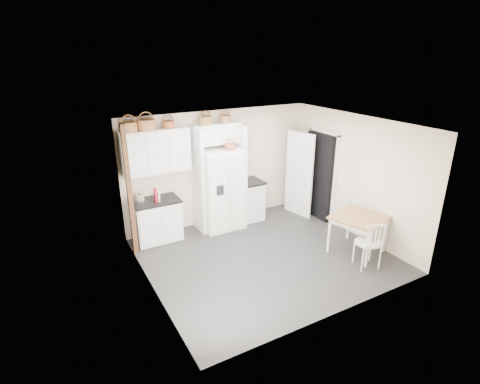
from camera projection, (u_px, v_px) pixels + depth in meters
floor at (265, 256)px, 7.42m from camera, size 4.50×4.50×0.00m
ceiling at (268, 125)px, 6.49m from camera, size 4.50×4.50×0.00m
wall_back at (219, 167)px, 8.59m from camera, size 4.50×0.00×4.50m
wall_left at (147, 220)px, 5.93m from camera, size 0.00×4.00×4.00m
wall_right at (355, 176)px, 7.98m from camera, size 0.00×4.00×4.00m
refrigerator at (221, 189)px, 8.35m from camera, size 0.94×0.75×1.82m
base_cab_left at (157, 221)px, 7.91m from camera, size 0.94×0.59×0.87m
base_cab_right at (249, 200)px, 8.93m from camera, size 0.52×0.62×0.91m
dining_table at (358, 234)px, 7.44m from camera, size 1.17×1.17×0.78m
windsor_chair at (368, 242)px, 6.89m from camera, size 0.61×0.58×1.01m
counter_left at (155, 201)px, 7.75m from camera, size 0.98×0.63×0.04m
counter_right at (250, 181)px, 8.76m from camera, size 0.56×0.67×0.04m
toaster at (137, 199)px, 7.52m from camera, size 0.32×0.25×0.20m
cookbook_red at (156, 195)px, 7.62m from camera, size 0.06×0.18×0.27m
cookbook_cream at (159, 196)px, 7.66m from camera, size 0.06×0.15×0.21m
basket_upper_a at (129, 127)px, 7.14m from camera, size 0.32×0.32×0.18m
basket_upper_b at (146, 125)px, 7.30m from camera, size 0.34×0.34×0.20m
basket_upper_c at (169, 124)px, 7.51m from camera, size 0.24×0.24×0.14m
basket_bridge_a at (205, 120)px, 7.87m from camera, size 0.28×0.28×0.16m
basket_bridge_b at (225, 119)px, 8.09m from camera, size 0.25×0.25×0.14m
basket_fridge_b at (230, 147)px, 8.01m from camera, size 0.23×0.23×0.12m
upper_cabinet at (156, 151)px, 7.55m from camera, size 1.40×0.34×0.90m
bridge_cabinet at (216, 134)px, 8.09m from camera, size 1.12×0.34×0.45m
fridge_panel_left at (198, 182)px, 8.10m from camera, size 0.08×0.60×2.30m
fridge_panel_right at (239, 175)px, 8.56m from camera, size 0.08×0.60×2.30m
trim_post at (130, 193)px, 7.06m from camera, size 0.09×0.09×2.60m
doorway_void at (320, 176)px, 8.85m from camera, size 0.18×0.85×2.05m
door_slab at (299, 175)px, 8.96m from camera, size 0.21×0.79×2.05m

